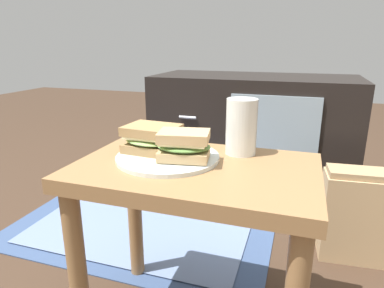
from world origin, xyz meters
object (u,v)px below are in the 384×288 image
(tv_cabinet, at_px, (252,134))
(sandwich_front, at_px, (152,139))
(plate, at_px, (168,157))
(paper_bag, at_px, (354,215))
(beer_glass, at_px, (241,128))
(sandwich_back, at_px, (184,145))

(tv_cabinet, distance_m, sandwich_front, 0.94)
(tv_cabinet, height_order, plate, tv_cabinet)
(sandwich_front, distance_m, paper_bag, 0.78)
(tv_cabinet, xyz_separation_m, beer_glass, (0.08, -0.83, 0.24))
(plate, relative_size, sandwich_back, 1.83)
(plate, relative_size, sandwich_front, 1.71)
(sandwich_back, relative_size, beer_glass, 0.97)
(plate, xyz_separation_m, beer_glass, (0.16, 0.10, 0.06))
(sandwich_front, relative_size, paper_bag, 0.45)
(sandwich_front, relative_size, beer_glass, 1.04)
(plate, xyz_separation_m, sandwich_back, (0.05, -0.02, 0.04))
(paper_bag, bearing_deg, sandwich_back, -134.42)
(sandwich_front, bearing_deg, paper_bag, 37.86)
(sandwich_back, bearing_deg, plate, 159.52)
(tv_cabinet, bearing_deg, beer_glass, -84.17)
(sandwich_back, bearing_deg, beer_glass, 46.95)
(plate, relative_size, paper_bag, 0.76)
(tv_cabinet, distance_m, sandwich_back, 0.97)
(beer_glass, relative_size, paper_bag, 0.43)
(beer_glass, bearing_deg, sandwich_front, -158.29)
(plate, bearing_deg, paper_bag, 41.58)
(tv_cabinet, height_order, sandwich_front, tv_cabinet)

